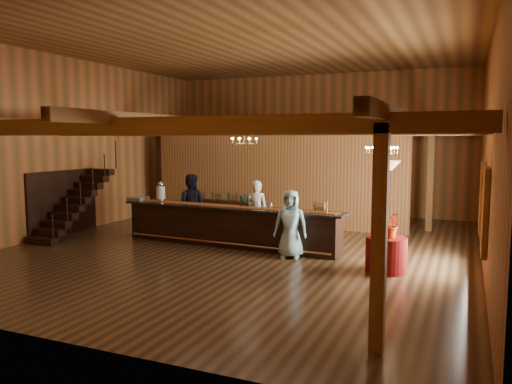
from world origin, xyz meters
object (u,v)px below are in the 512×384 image
at_px(chandelier_right, 382,150).
at_px(staff_second, 190,205).
at_px(pendant_lamp, 389,165).
at_px(guest, 291,224).
at_px(tasting_bar, 229,226).
at_px(round_table, 386,255).
at_px(raffle_drum, 321,206).
at_px(beverage_dispenser, 161,192).
at_px(floor_plant, 325,208).
at_px(bartender, 257,212).
at_px(backbar_shelf, 229,212).
at_px(chandelier_left, 244,141).

relative_size(chandelier_right, staff_second, 0.42).
distance_m(pendant_lamp, guest, 2.90).
distance_m(tasting_bar, staff_second, 1.94).
bearing_deg(round_table, tasting_bar, 166.23).
bearing_deg(raffle_drum, beverage_dispenser, 175.55).
distance_m(tasting_bar, floor_plant, 4.24).
height_order(round_table, chandelier_right, chandelier_right).
height_order(bartender, guest, bartender).
xyz_separation_m(chandelier_right, guest, (-2.00, -1.20, -1.84)).
distance_m(beverage_dispenser, round_table, 7.01).
bearing_deg(pendant_lamp, staff_second, 162.88).
bearing_deg(staff_second, tasting_bar, 135.72).
distance_m(backbar_shelf, chandelier_left, 3.69).
height_order(tasting_bar, round_table, tasting_bar).
distance_m(tasting_bar, round_table, 4.58).
xyz_separation_m(round_table, bartender, (-3.90, 1.75, 0.51)).
distance_m(round_table, guest, 2.49).
bearing_deg(bartender, tasting_bar, 42.39).
bearing_deg(round_table, staff_second, 162.88).
bearing_deg(tasting_bar, round_table, -10.52).
relative_size(backbar_shelf, round_table, 3.11).
bearing_deg(chandelier_right, staff_second, 177.14).
bearing_deg(chandelier_left, round_table, -25.79).
relative_size(tasting_bar, pendant_lamp, 7.44).
height_order(guest, floor_plant, guest).
xyz_separation_m(backbar_shelf, bartender, (2.15, -2.58, 0.50)).
xyz_separation_m(beverage_dispenser, guest, (4.41, -0.86, -0.54)).
xyz_separation_m(tasting_bar, staff_second, (-1.72, 0.81, 0.39)).
xyz_separation_m(beverage_dispenser, raffle_drum, (5.05, -0.39, -0.11)).
distance_m(beverage_dispenser, bartender, 2.99).
distance_m(round_table, pendant_lamp, 2.01).
bearing_deg(round_table, chandelier_right, 104.51).
height_order(tasting_bar, guest, guest).
bearing_deg(beverage_dispenser, staff_second, 43.55).
bearing_deg(tasting_bar, raffle_drum, -1.10).
bearing_deg(backbar_shelf, raffle_drum, -29.77).
distance_m(chandelier_left, staff_second, 2.62).
bearing_deg(tasting_bar, backbar_shelf, 119.64).
relative_size(raffle_drum, bartender, 0.19).
height_order(round_table, pendant_lamp, pendant_lamp).
xyz_separation_m(beverage_dispenser, chandelier_right, (6.40, 0.33, 1.30)).
relative_size(beverage_dispenser, round_table, 0.66).
bearing_deg(raffle_drum, bartender, 157.96).
distance_m(staff_second, floor_plant, 4.60).
bearing_deg(raffle_drum, floor_plant, 103.64).
relative_size(backbar_shelf, staff_second, 1.49).
height_order(beverage_dispenser, chandelier_right, chandelier_right).
bearing_deg(beverage_dispenser, backbar_shelf, 75.92).
bearing_deg(chandelier_left, tasting_bar, -89.28).
height_order(chandelier_left, staff_second, chandelier_left).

